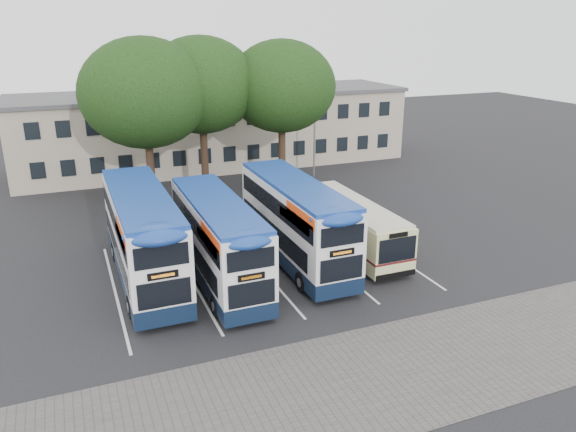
# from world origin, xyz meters

# --- Properties ---
(ground) EXTENTS (120.00, 120.00, 0.00)m
(ground) POSITION_xyz_m (0.00, 0.00, 0.00)
(ground) COLOR black
(ground) RESTS_ON ground
(paving_strip) EXTENTS (40.00, 6.00, 0.01)m
(paving_strip) POSITION_xyz_m (-2.00, -5.00, 0.01)
(paving_strip) COLOR #595654
(paving_strip) RESTS_ON ground
(bay_lines) EXTENTS (14.12, 11.00, 0.01)m
(bay_lines) POSITION_xyz_m (-3.75, 5.00, 0.01)
(bay_lines) COLOR silver
(bay_lines) RESTS_ON ground
(depot_building) EXTENTS (32.40, 8.40, 6.20)m
(depot_building) POSITION_xyz_m (0.00, 26.99, 3.15)
(depot_building) COLOR #A99B88
(depot_building) RESTS_ON ground
(lamp_post) EXTENTS (0.25, 1.05, 9.06)m
(lamp_post) POSITION_xyz_m (6.00, 19.97, 5.08)
(lamp_post) COLOR gray
(lamp_post) RESTS_ON ground
(tree_left) EXTENTS (8.00, 8.00, 10.86)m
(tree_left) POSITION_xyz_m (-7.09, 16.70, 7.44)
(tree_left) COLOR black
(tree_left) RESTS_ON ground
(tree_mid) EXTENTS (7.46, 7.46, 10.85)m
(tree_mid) POSITION_xyz_m (-3.26, 17.86, 7.66)
(tree_mid) COLOR black
(tree_mid) RESTS_ON ground
(tree_right) EXTENTS (7.35, 7.35, 10.59)m
(tree_right) POSITION_xyz_m (2.12, 17.01, 7.45)
(tree_right) COLOR black
(tree_right) RESTS_ON ground
(bus_dd_left) EXTENTS (2.50, 10.33, 4.31)m
(bus_dd_left) POSITION_xyz_m (-9.21, 5.78, 2.37)
(bus_dd_left) COLOR #0E1D36
(bus_dd_left) RESTS_ON ground
(bus_dd_mid) EXTENTS (2.32, 9.58, 3.99)m
(bus_dd_mid) POSITION_xyz_m (-6.03, 4.37, 2.20)
(bus_dd_mid) COLOR #0E1D36
(bus_dd_mid) RESTS_ON ground
(bus_dd_right) EXTENTS (2.43, 10.03, 4.18)m
(bus_dd_right) POSITION_xyz_m (-1.81, 5.21, 2.30)
(bus_dd_right) COLOR #0E1D36
(bus_dd_right) RESTS_ON ground
(bus_single) EXTENTS (2.26, 8.89, 2.65)m
(bus_single) POSITION_xyz_m (1.54, 5.58, 1.50)
(bus_single) COLOR beige
(bus_single) RESTS_ON ground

